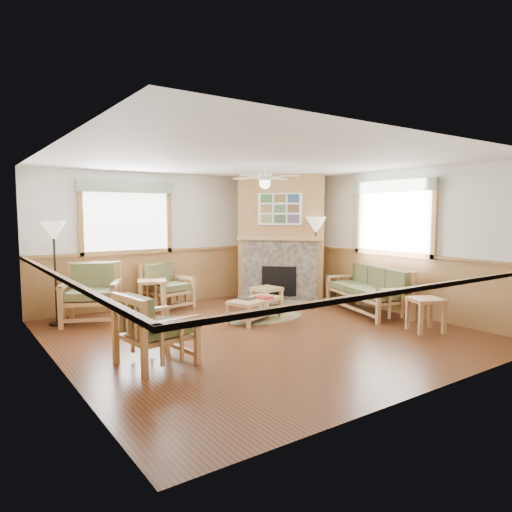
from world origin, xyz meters
TOP-DOWN VIEW (x-y plane):
  - floor at (0.00, 0.00)m, footprint 6.00×6.00m
  - ceiling at (0.00, 0.00)m, footprint 6.00×6.00m
  - wall_back at (0.00, 3.00)m, footprint 6.00×0.02m
  - wall_front at (0.00, -3.00)m, footprint 6.00×0.02m
  - wall_left at (-3.00, 0.00)m, footprint 0.02×6.00m
  - wall_right at (3.00, 0.00)m, footprint 0.02×6.00m
  - wainscot at (0.00, 0.00)m, footprint 6.00×6.00m
  - fireplace at (2.05, 2.05)m, footprint 3.11×3.11m
  - window_back at (-1.10, 2.96)m, footprint 1.90×0.16m
  - window_right at (2.96, -0.20)m, footprint 0.16×1.90m
  - ceiling_fan at (0.30, 0.30)m, footprint 1.59×1.59m
  - sofa at (2.55, 0.06)m, footprint 2.03×1.27m
  - armchair_back_left at (-2.02, 2.23)m, footprint 1.20×1.20m
  - armchair_back_right at (-0.46, 2.55)m, footprint 0.95×0.95m
  - armchair_left at (-1.95, -0.46)m, footprint 0.91×0.91m
  - coffee_table at (0.35, 0.66)m, footprint 1.12×0.80m
  - end_table_chairs at (-0.78, 2.55)m, footprint 0.68×0.66m
  - end_table_sofa at (2.22, -1.46)m, footprint 0.63×0.62m
  - footstool at (1.18, 1.44)m, footprint 0.55×0.55m
  - braided_rug at (0.63, 0.86)m, footprint 2.14×2.14m
  - floor_lamp_left at (-2.55, 2.40)m, footprint 0.52×0.52m
  - floor_lamp_right at (2.22, 1.16)m, footprint 0.50×0.50m
  - book_red at (0.50, 0.61)m, footprint 0.26×0.33m
  - book_dark at (0.20, 0.73)m, footprint 0.28×0.32m

SIDE VIEW (x-z plane):
  - floor at x=0.00m, z-range -0.01..0.00m
  - braided_rug at x=0.63m, z-range 0.00..0.01m
  - coffee_table at x=0.35m, z-range 0.00..0.41m
  - footstool at x=1.18m, z-range 0.00..0.43m
  - end_table_sofa at x=2.22m, z-range 0.00..0.54m
  - end_table_chairs at x=-0.78m, z-range 0.00..0.61m
  - book_dark at x=0.20m, z-range 0.42..0.44m
  - sofa at x=2.55m, z-range 0.00..0.87m
  - book_red at x=0.50m, z-range 0.42..0.45m
  - armchair_back_right at x=-0.46m, z-range 0.00..0.89m
  - armchair_left at x=-1.95m, z-range 0.00..0.91m
  - armchair_back_left at x=-2.02m, z-range 0.00..1.02m
  - wainscot at x=0.00m, z-range 0.00..1.10m
  - floor_lamp_left at x=-2.55m, z-range 0.00..1.77m
  - floor_lamp_right at x=2.22m, z-range 0.00..1.83m
  - wall_back at x=0.00m, z-range 0.00..2.70m
  - wall_front at x=0.00m, z-range 0.00..2.70m
  - wall_left at x=-3.00m, z-range 0.00..2.70m
  - wall_right at x=3.00m, z-range 0.00..2.70m
  - fireplace at x=2.05m, z-range 0.00..2.70m
  - window_back at x=-1.10m, z-range 1.78..3.28m
  - window_right at x=2.96m, z-range 1.78..3.28m
  - ceiling_fan at x=0.30m, z-range 2.48..2.84m
  - ceiling at x=0.00m, z-range 2.70..2.71m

